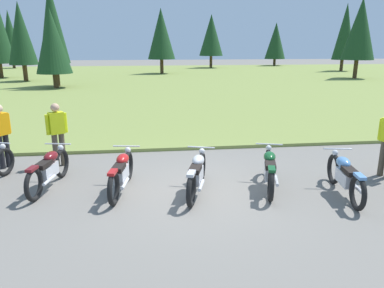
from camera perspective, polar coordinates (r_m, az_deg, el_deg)
ground_plane at (r=8.12m, az=0.54°, el=-7.26°), size 140.00×140.00×0.00m
grass_moorland at (r=32.73m, az=-5.49°, el=9.88°), size 80.00×44.00×0.10m
forest_treeline at (r=39.32m, az=-9.89°, el=16.98°), size 45.85×27.81×8.94m
motorcycle_maroon at (r=8.72m, az=-21.46°, el=-3.67°), size 0.67×2.08×0.88m
motorcycle_red at (r=8.08m, az=-10.94°, el=-4.34°), size 0.63×2.09×0.88m
motorcycle_silver at (r=7.85m, az=0.80°, el=-4.63°), size 0.83×2.04×0.88m
motorcycle_british_green at (r=8.28m, az=12.01°, el=-3.91°), size 0.81×2.05×0.88m
motorcycle_sky_blue at (r=8.37m, az=22.79°, el=-4.59°), size 0.63×2.09×0.88m
rider_near_row_end at (r=10.07m, az=-20.30°, el=1.92°), size 0.49×0.37×1.67m
rider_checking_bike at (r=10.50m, az=-27.63°, el=1.63°), size 0.39×0.47×1.67m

